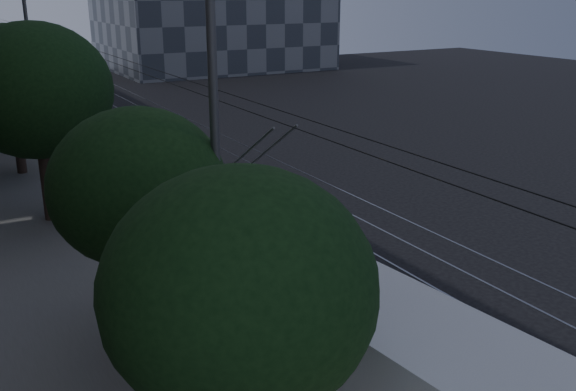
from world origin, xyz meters
The scene contains 16 objects.
ground centered at (0.00, 0.00, 0.00)m, with size 120.00×120.00×0.00m, color black.
sidewalk centered at (-7.50, 20.00, 0.07)m, with size 5.00×90.00×0.15m, color slate.
tram_rails centered at (2.50, 20.00, 0.01)m, with size 4.52×90.00×0.02m.
overhead_wires centered at (-4.97, 20.00, 3.47)m, with size 2.23×90.00×6.00m.
trolleybus centered at (-3.95, -2.51, 1.58)m, with size 3.51×11.53×5.63m.
pickup_silver centered at (-4.24, 9.63, 0.88)m, with size 2.92×6.33×1.76m, color #B9BCC2.
car_white_a centered at (-2.70, 17.68, 0.68)m, with size 1.61×3.99×1.36m, color silver.
car_white_b centered at (-3.37, 21.52, 0.76)m, with size 2.12×5.21×1.51m, color silver.
car_white_c centered at (-4.30, 25.41, 0.68)m, with size 1.44×4.12×1.36m, color silver.
car_white_d centered at (-2.88, 35.00, 0.75)m, with size 1.78×4.43×1.51m, color #B1B1B5.
tree_0 centered at (-7.00, -5.13, 4.33)m, with size 3.89×3.89×6.11m.
tree_1 centered at (-6.66, 0.70, 4.21)m, with size 3.87×3.87×5.98m.
tree_2 centered at (-7.00, 11.48, 4.92)m, with size 5.32×5.32×7.33m.
tree_3 centered at (-7.00, 18.78, 4.48)m, with size 5.44×5.44×6.93m.
streetlamp_near centered at (-4.78, -0.18, 6.36)m, with size 2.55×0.44×10.61m.
streetlamp_far centered at (-4.79, 24.71, 5.96)m, with size 2.40×0.44×9.89m.
Camera 1 is at (-10.37, -12.47, 8.33)m, focal length 40.00 mm.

